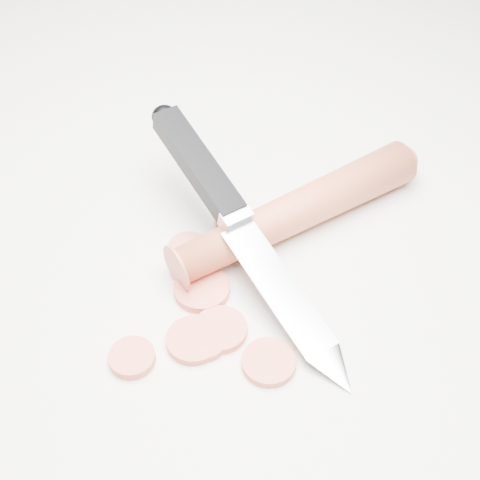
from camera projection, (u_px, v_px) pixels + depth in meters
The scene contains 11 objects.
ground at pixel (266, 266), 0.50m from camera, with size 2.40×2.40×0.00m, color silver.
carrot at pixel (298, 211), 0.51m from camera, with size 0.03×0.03×0.21m, color #BB4E2E.
carrot_slice_0 at pixel (202, 289), 0.48m from camera, with size 0.04×0.04×0.01m, color #CA513F.
carrot_slice_1 at pixel (188, 248), 0.51m from camera, with size 0.03×0.03×0.01m, color #CA513F.
carrot_slice_2 at pixel (204, 341), 0.45m from camera, with size 0.03×0.03×0.01m, color #CA513F.
carrot_slice_3 at pixel (194, 340), 0.45m from camera, with size 0.04×0.04×0.01m, color #CA513F.
carrot_slice_4 at pixel (269, 362), 0.44m from camera, with size 0.04×0.04×0.01m, color #CA513F.
carrot_slice_5 at pixel (236, 221), 0.53m from camera, with size 0.03×0.03×0.01m, color #CA513F.
carrot_slice_6 at pixel (220, 330), 0.46m from camera, with size 0.04×0.04×0.01m, color #CA513F.
carrot_slice_7 at pixel (132, 358), 0.44m from camera, with size 0.03×0.03×0.01m, color #CA513F.
kitchen_knife at pixel (247, 231), 0.47m from camera, with size 0.25×0.13×0.07m, color #B8BABF, non-canonical shape.
Camera 1 is at (0.16, -0.28, 0.38)m, focal length 50.00 mm.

